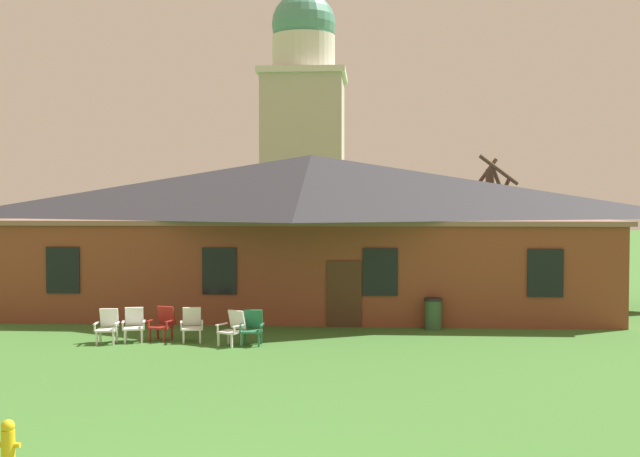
# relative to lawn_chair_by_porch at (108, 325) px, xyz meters

# --- Properties ---
(brick_building) EXTENTS (21.30, 10.40, 5.75)m
(brick_building) POSITION_rel_lawn_chair_by_porch_xyz_m (5.12, 8.19, 2.43)
(brick_building) COLOR brown
(brick_building) RESTS_ON ground
(dome_tower) EXTENTS (5.18, 5.18, 17.52)m
(dome_tower) POSITION_rel_lawn_chair_by_porch_xyz_m (3.30, 25.92, 7.45)
(dome_tower) COLOR #BCB29E
(dome_tower) RESTS_ON ground
(lawn_chair_by_porch) EXTENTS (0.68, 0.72, 0.96)m
(lawn_chair_by_porch) POSITION_rel_lawn_chair_by_porch_xyz_m (0.00, 0.00, 0.00)
(lawn_chair_by_porch) COLOR white
(lawn_chair_by_porch) RESTS_ON ground
(lawn_chair_near_door) EXTENTS (0.73, 0.78, 0.96)m
(lawn_chair_near_door) POSITION_rel_lawn_chair_by_porch_xyz_m (0.66, 0.30, 0.00)
(lawn_chair_near_door) COLOR white
(lawn_chair_near_door) RESTS_ON ground
(lawn_chair_left_end) EXTENTS (0.74, 0.79, 0.96)m
(lawn_chair_left_end) POSITION_rel_lawn_chair_by_porch_xyz_m (1.43, 0.57, 0.00)
(lawn_chair_left_end) COLOR maroon
(lawn_chair_left_end) RESTS_ON ground
(lawn_chair_middle) EXTENTS (0.73, 0.77, 0.96)m
(lawn_chair_middle) POSITION_rel_lawn_chair_by_porch_xyz_m (2.30, 0.40, 0.00)
(lawn_chair_middle) COLOR white
(lawn_chair_middle) RESTS_ON ground
(lawn_chair_right_end) EXTENTS (0.82, 0.85, 0.96)m
(lawn_chair_right_end) POSITION_rel_lawn_chair_by_porch_xyz_m (3.58, -0.11, 0.00)
(lawn_chair_right_end) COLOR white
(lawn_chair_right_end) RESTS_ON ground
(lawn_chair_far_side) EXTENTS (0.65, 0.67, 0.96)m
(lawn_chair_far_side) POSITION_rel_lawn_chair_by_porch_xyz_m (4.10, 0.02, 0.00)
(lawn_chair_far_side) COLOR #28704C
(lawn_chair_far_side) RESTS_ON ground
(bare_tree_beside_building) EXTENTS (1.81, 1.97, 5.88)m
(bare_tree_beside_building) POSITION_rel_lawn_chair_by_porch_xyz_m (12.39, 11.46, 2.62)
(bare_tree_beside_building) COLOR brown
(bare_tree_beside_building) RESTS_ON ground
(fire_hydrant) EXTENTS (0.36, 0.28, 0.79)m
(fire_hydrant) POSITION_rel_lawn_chair_by_porch_xyz_m (2.07, -10.29, -0.12)
(fire_hydrant) COLOR gold
(fire_hydrant) RESTS_ON ground
(trash_bin) EXTENTS (0.56, 0.56, 0.98)m
(trash_bin) POSITION_rel_lawn_chair_by_porch_xyz_m (9.33, 2.89, -0.00)
(trash_bin) COLOR #335638
(trash_bin) RESTS_ON ground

